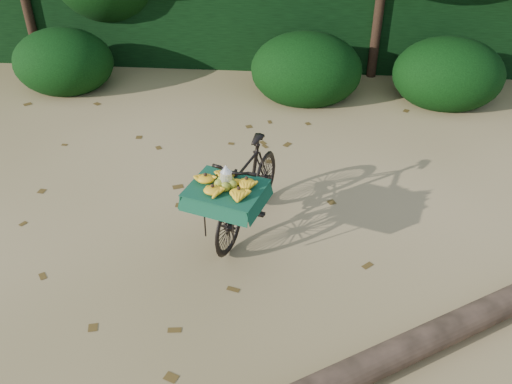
{
  "coord_description": "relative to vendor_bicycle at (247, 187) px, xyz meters",
  "views": [
    {
      "loc": [
        1.39,
        -5.01,
        4.19
      ],
      "look_at": [
        0.96,
        -0.02,
        0.75
      ],
      "focal_mm": 38.0,
      "sensor_mm": 36.0,
      "label": 1
    }
  ],
  "objects": [
    {
      "name": "leaf_litter",
      "position": [
        -0.83,
        0.32,
        -0.57
      ],
      "size": [
        7.0,
        7.3,
        0.01
      ],
      "primitive_type": null,
      "color": "#4E3815",
      "rests_on": "ground"
    },
    {
      "name": "vendor_bicycle",
      "position": [
        0.0,
        0.0,
        0.0
      ],
      "size": [
        1.19,
        1.97,
        1.12
      ],
      "rotation": [
        0.0,
        0.0,
        -0.31
      ],
      "color": "black",
      "rests_on": "ground"
    },
    {
      "name": "ground",
      "position": [
        -0.83,
        -0.33,
        -0.57
      ],
      "size": [
        80.0,
        80.0,
        0.0
      ],
      "primitive_type": "plane",
      "color": "tan",
      "rests_on": "ground"
    },
    {
      "name": "bush_clumps",
      "position": [
        -0.33,
        3.97,
        -0.12
      ],
      "size": [
        8.8,
        1.7,
        0.9
      ],
      "primitive_type": null,
      "color": "black",
      "rests_on": "ground"
    },
    {
      "name": "hedge_backdrop",
      "position": [
        -0.83,
        5.97,
        0.33
      ],
      "size": [
        26.0,
        1.8,
        1.8
      ],
      "primitive_type": "cube",
      "color": "black",
      "rests_on": "ground"
    },
    {
      "name": "fallen_log",
      "position": [
        1.77,
        -1.86,
        -0.43
      ],
      "size": [
        3.54,
        2.35,
        0.29
      ],
      "primitive_type": "cylinder",
      "rotation": [
        1.57,
        0.0,
        -1.01
      ],
      "color": "brown",
      "rests_on": "ground"
    }
  ]
}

